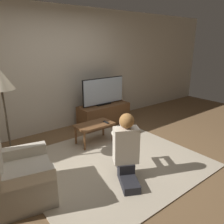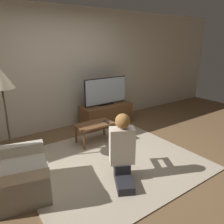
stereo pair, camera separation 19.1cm
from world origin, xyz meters
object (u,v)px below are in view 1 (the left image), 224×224
object	(u,v)px
floor_lamp	(1,85)
armchair	(18,177)
coffee_table	(94,126)
tv	(104,91)
person_kneeling	(126,148)

from	to	relation	value
floor_lamp	armchair	xyz separation A→B (m)	(-0.14, -0.88, -0.99)
coffee_table	armchair	size ratio (longest dim) A/B	0.77
coffee_table	tv	bearing A→B (deg)	44.10
tv	armchair	world-z (taller)	tv
floor_lamp	person_kneeling	distance (m)	1.99
floor_lamp	person_kneeling	xyz separation A→B (m)	(1.17, -1.40, -0.80)
person_kneeling	floor_lamp	bearing A→B (deg)	-22.19
armchair	coffee_table	bearing A→B (deg)	-52.91
tv	floor_lamp	size ratio (longest dim) A/B	0.72
tv	armchair	xyz separation A→B (m)	(-2.35, -1.45, -0.50)
person_kneeling	tv	bearing A→B (deg)	-89.96
coffee_table	person_kneeling	bearing A→B (deg)	-103.58
floor_lamp	armchair	world-z (taller)	floor_lamp
coffee_table	floor_lamp	size ratio (longest dim) A/B	0.47
armchair	floor_lamp	bearing A→B (deg)	3.63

